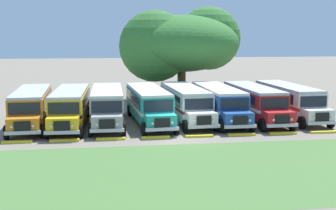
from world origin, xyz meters
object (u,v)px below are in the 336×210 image
Objects in this scene: parked_bus_slot_2 at (107,104)px; parked_bus_slot_6 at (254,101)px; parked_bus_slot_3 at (149,104)px; broad_shade_tree at (181,43)px; parked_bus_slot_4 at (185,102)px; parked_bus_slot_1 at (70,105)px; parked_bus_slot_0 at (32,106)px; parked_bus_slot_5 at (219,102)px; parked_bus_slot_7 at (289,100)px.

parked_bus_slot_2 is 12.52m from parked_bus_slot_6.
parked_bus_slot_3 is (3.40, -0.15, 0.00)m from parked_bus_slot_2.
parked_bus_slot_3 is 0.79× the size of broad_shade_tree.
parked_bus_slot_1 is at bearing -89.96° from parked_bus_slot_4.
parked_bus_slot_4 is (9.53, 0.56, 0.00)m from parked_bus_slot_1.
parked_bus_slot_2 is 0.99× the size of parked_bus_slot_4.
parked_bus_slot_0 and parked_bus_slot_3 have the same top height.
broad_shade_tree is (-1.20, 12.36, 4.76)m from parked_bus_slot_5.
parked_bus_slot_0 is 0.79× the size of broad_shade_tree.
parked_bus_slot_6 is at bearing 87.34° from parked_bus_slot_5.
parked_bus_slot_0 is 6.03m from parked_bus_slot_2.
parked_bus_slot_3 is at bearing -91.48° from parked_bus_slot_6.
parked_bus_slot_2 is (2.95, 0.22, 0.00)m from parked_bus_slot_1.
parked_bus_slot_5 is at bearing 87.44° from parked_bus_slot_3.
parked_bus_slot_0 is 3.09m from parked_bus_slot_1.
broad_shade_tree is (1.62, 12.02, 4.76)m from parked_bus_slot_4.
broad_shade_tree is (11.15, 12.58, 4.76)m from parked_bus_slot_1.
parked_bus_slot_0 and parked_bus_slot_7 have the same top height.
parked_bus_slot_1 and parked_bus_slot_4 have the same top height.
parked_bus_slot_0 is 21.87m from parked_bus_slot_7.
parked_bus_slot_3 is at bearing -84.52° from parked_bus_slot_4.
parked_bus_slot_5 is (6.00, 0.15, 0.00)m from parked_bus_slot_3.
parked_bus_slot_6 is at bearing -70.87° from broad_shade_tree.
parked_bus_slot_2 is at bearing 96.20° from parked_bus_slot_1.
parked_bus_slot_4 is at bearing -98.49° from parked_bus_slot_5.
parked_bus_slot_6 is (15.46, 0.16, 0.00)m from parked_bus_slot_1.
broad_shade_tree is at bearing -149.69° from parked_bus_slot_7.
parked_bus_slot_6 is (3.12, -0.06, 0.00)m from parked_bus_slot_5.
parked_bus_slot_4 is 1.00× the size of parked_bus_slot_5.
parked_bus_slot_7 is at bearing 93.68° from parked_bus_slot_1.
parked_bus_slot_3 is 12.45m from parked_bus_slot_7.
parked_bus_slot_5 is (9.40, -0.01, 0.00)m from parked_bus_slot_2.
parked_bus_slot_1 is at bearing -90.47° from parked_bus_slot_5.
parked_bus_slot_1 is at bearing -93.35° from parked_bus_slot_3.
parked_bus_slot_3 is 1.01× the size of parked_bus_slot_5.
broad_shade_tree reaches higher than parked_bus_slot_3.
parked_bus_slot_1 is at bearing -84.96° from parked_bus_slot_2.
parked_bus_slot_1 is 0.79× the size of broad_shade_tree.
parked_bus_slot_2 is 15.58m from broad_shade_tree.
parked_bus_slot_5 is at bearing 79.64° from parked_bus_slot_4.
parked_bus_slot_5 is at bearing 92.87° from parked_bus_slot_1.
broad_shade_tree reaches higher than parked_bus_slot_0.
parked_bus_slot_0 is 1.00× the size of parked_bus_slot_7.
parked_bus_slot_0 is at bearing -92.07° from parked_bus_slot_4.
parked_bus_slot_3 is 1.00× the size of parked_bus_slot_4.
parked_bus_slot_7 is at bearing -57.49° from broad_shade_tree.
parked_bus_slot_0 is 1.00× the size of parked_bus_slot_3.
parked_bus_slot_7 is at bearing 86.87° from parked_bus_slot_4.
parked_bus_slot_2 is 0.79× the size of broad_shade_tree.
parked_bus_slot_6 is at bearing 87.14° from parked_bus_slot_0.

